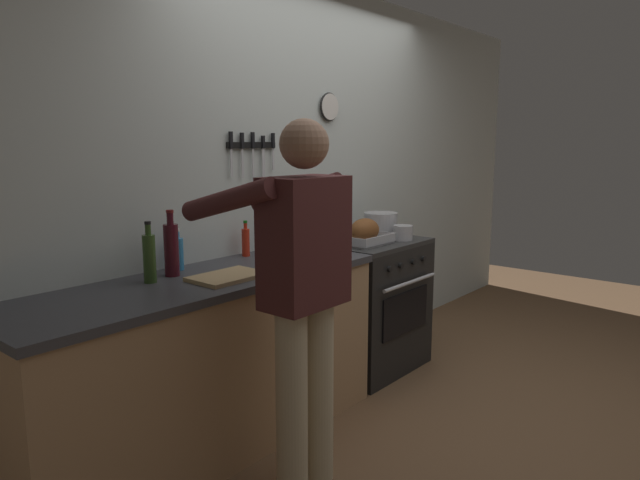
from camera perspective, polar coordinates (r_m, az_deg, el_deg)
ground_plane at (r=3.55m, az=16.05°, el=-16.76°), size 8.00×8.00×0.00m
wall_back at (r=3.93m, az=-1.39°, el=5.90°), size 6.00×0.13×2.60m
counter_block at (r=3.04m, az=-11.42°, el=-11.95°), size 2.03×0.65×0.90m
stove at (r=4.02m, az=4.65°, el=-6.35°), size 0.76×0.67×0.90m
person_cook at (r=2.50m, az=-1.88°, el=-4.40°), size 0.51×0.63×1.66m
roasting_pan at (r=3.77m, az=4.45°, el=0.73°), size 0.35×0.26×0.17m
stock_pot at (r=4.09m, az=6.03°, el=1.56°), size 0.24×0.24×0.17m
saucepan at (r=3.95m, az=8.24°, el=0.72°), size 0.13×0.13×0.10m
cutting_board at (r=2.86m, az=-9.13°, el=-3.61°), size 0.36×0.24×0.02m
bottle_wine_red at (r=2.95m, az=-14.54°, el=-0.81°), size 0.07×0.07×0.33m
bottle_olive_oil at (r=2.84m, az=-16.59°, el=-1.64°), size 0.06×0.06×0.29m
bottle_soy_sauce at (r=3.46m, az=-3.83°, el=0.25°), size 0.06×0.06×0.23m
bottle_dish_soap at (r=3.09m, az=-13.95°, el=-1.25°), size 0.06×0.06×0.22m
bottle_hot_sauce at (r=3.38m, az=-7.39°, el=-0.15°), size 0.05×0.05×0.21m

